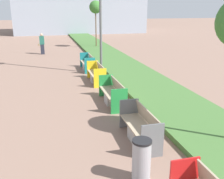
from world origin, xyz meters
TOP-DOWN VIEW (x-y plane):
  - planter_grass_strip at (3.20, 12.00)m, footprint 2.80×120.00m
  - bench_grey_frame at (0.94, 7.61)m, footprint 0.65×1.95m
  - bench_green_frame at (0.94, 10.76)m, footprint 0.65×2.15m
  - bench_yellow_frame at (0.94, 14.06)m, footprint 0.65×2.03m
  - bench_teal_frame at (0.94, 16.92)m, footprint 0.65×1.98m
  - litter_bin at (0.31, 5.86)m, footprint 0.43×0.43m
  - sapling_tree_far at (3.24, 26.01)m, footprint 1.17×1.17m
  - pedestrian_walking at (-1.77, 23.57)m, footprint 0.53×0.24m

SIDE VIEW (x-z plane):
  - planter_grass_strip at x=3.20m, z-range 0.00..0.18m
  - bench_grey_frame at x=0.94m, z-range -0.11..0.83m
  - bench_teal_frame at x=0.94m, z-range -0.11..0.83m
  - bench_yellow_frame at x=0.94m, z-range -0.10..0.84m
  - bench_green_frame at x=0.94m, z-range -0.10..0.84m
  - litter_bin at x=0.31m, z-range 0.00..1.00m
  - pedestrian_walking at x=-1.77m, z-range 0.01..1.72m
  - sapling_tree_far at x=3.24m, z-range 1.54..5.88m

